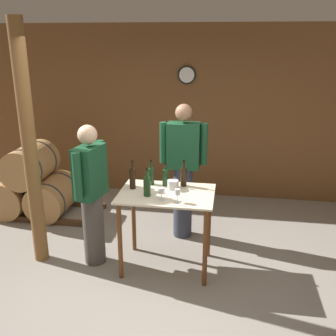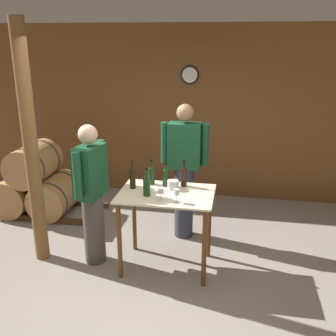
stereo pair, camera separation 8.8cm
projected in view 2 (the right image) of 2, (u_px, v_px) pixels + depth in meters
The scene contains 15 objects.
ground_plane at pixel (143, 287), 4.13m from camera, with size 14.00×14.00×0.00m, color gray.
back_wall at pixel (182, 113), 6.21m from camera, with size 8.40×0.08×2.70m.
barrel_rack at pixel (36, 185), 5.77m from camera, with size 1.96×0.78×1.05m.
tasting_table at pixel (166, 208), 4.28m from camera, with size 1.02×0.72×0.90m.
wooden_post at pixel (31, 148), 4.26m from camera, with size 0.16×0.16×2.70m.
wine_bottle_far_left at pixel (133, 177), 4.31m from camera, with size 0.07×0.07×0.32m.
wine_bottle_left at pixel (151, 175), 4.44m from camera, with size 0.07×0.07×0.29m.
wine_bottle_center at pixel (147, 186), 4.11m from camera, with size 0.08×0.08×0.30m.
wine_bottle_right at pixel (166, 177), 4.40m from camera, with size 0.07×0.07×0.27m.
wine_bottle_far_right at pixel (184, 176), 4.38m from camera, with size 0.07×0.07×0.30m.
wine_glass_near_left at pixel (161, 191), 4.00m from camera, with size 0.07×0.07×0.14m.
wine_glass_near_center at pixel (177, 193), 3.95m from camera, with size 0.06×0.06×0.14m.
ice_bucket at pixel (173, 185), 4.31m from camera, with size 0.12×0.12×0.10m.
person_host at pixel (92, 193), 4.35m from camera, with size 0.29×0.58×1.62m.
person_visitor_with_scarf at pixel (184, 169), 4.92m from camera, with size 0.59×0.24×1.74m.
Camera 2 is at (0.90, -3.41, 2.50)m, focal length 42.00 mm.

